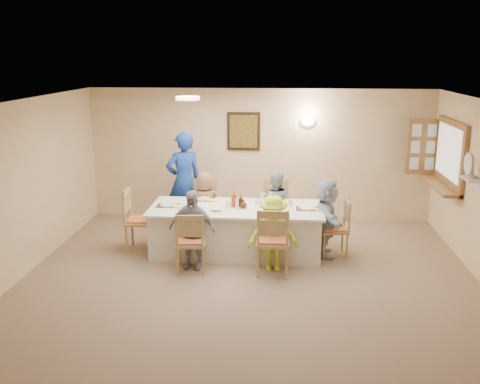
# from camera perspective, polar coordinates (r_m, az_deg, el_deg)

# --- Properties ---
(ground) EXTENTS (7.00, 7.00, 0.00)m
(ground) POSITION_cam_1_polar(r_m,az_deg,el_deg) (7.27, 0.69, -10.86)
(ground) COLOR #886F58
(room_walls) EXTENTS (7.00, 7.00, 7.00)m
(room_walls) POSITION_cam_1_polar(r_m,az_deg,el_deg) (6.76, 0.73, 0.81)
(room_walls) COLOR #D8B688
(room_walls) RESTS_ON ground
(wall_picture) EXTENTS (0.62, 0.05, 0.72)m
(wall_picture) POSITION_cam_1_polar(r_m,az_deg,el_deg) (10.15, 0.38, 6.49)
(wall_picture) COLOR black
(wall_picture) RESTS_ON room_walls
(wall_sconce) EXTENTS (0.26, 0.09, 0.18)m
(wall_sconce) POSITION_cam_1_polar(r_m,az_deg,el_deg) (10.08, 7.25, 7.47)
(wall_sconce) COLOR white
(wall_sconce) RESTS_ON room_walls
(ceiling_light) EXTENTS (0.36, 0.36, 0.05)m
(ceiling_light) POSITION_cam_1_polar(r_m,az_deg,el_deg) (8.21, -5.60, 9.93)
(ceiling_light) COLOR white
(ceiling_light) RESTS_ON room_walls
(serving_hatch) EXTENTS (0.06, 1.50, 1.15)m
(serving_hatch) POSITION_cam_1_polar(r_m,az_deg,el_deg) (9.51, 21.51, 3.72)
(serving_hatch) COLOR olive
(serving_hatch) RESTS_ON room_walls
(hatch_sill) EXTENTS (0.30, 1.50, 0.05)m
(hatch_sill) POSITION_cam_1_polar(r_m,az_deg,el_deg) (9.58, 20.53, 0.66)
(hatch_sill) COLOR olive
(hatch_sill) RESTS_ON room_walls
(shutter_door) EXTENTS (0.55, 0.04, 1.00)m
(shutter_door) POSITION_cam_1_polar(r_m,az_deg,el_deg) (10.16, 18.91, 4.58)
(shutter_door) COLOR olive
(shutter_door) RESTS_ON room_walls
(fan_shelf) EXTENTS (0.22, 0.36, 0.03)m
(fan_shelf) POSITION_cam_1_polar(r_m,az_deg,el_deg) (8.25, 23.53, 1.28)
(fan_shelf) COLOR white
(fan_shelf) RESTS_ON room_walls
(desk_fan) EXTENTS (0.30, 0.30, 0.28)m
(desk_fan) POSITION_cam_1_polar(r_m,az_deg,el_deg) (8.21, 23.43, 2.30)
(desk_fan) COLOR #A5A5A8
(desk_fan) RESTS_ON fan_shelf
(dining_table) EXTENTS (2.74, 1.16, 0.76)m
(dining_table) POSITION_cam_1_polar(r_m,az_deg,el_deg) (8.58, -0.40, -4.08)
(dining_table) COLOR silver
(dining_table) RESTS_ON ground
(chair_back_left) EXTENTS (0.55, 0.55, 0.99)m
(chair_back_left) POSITION_cam_1_polar(r_m,az_deg,el_deg) (9.37, -3.63, -1.75)
(chair_back_left) COLOR tan
(chair_back_left) RESTS_ON ground
(chair_back_right) EXTENTS (0.51, 0.51, 1.00)m
(chair_back_right) POSITION_cam_1_polar(r_m,az_deg,el_deg) (9.28, 3.73, -1.88)
(chair_back_right) COLOR tan
(chair_back_right) RESTS_ON ground
(chair_front_left) EXTENTS (0.49, 0.49, 0.93)m
(chair_front_left) POSITION_cam_1_polar(r_m,az_deg,el_deg) (7.88, -5.28, -5.22)
(chair_front_left) COLOR tan
(chair_front_left) RESTS_ON ground
(chair_front_right) EXTENTS (0.49, 0.49, 1.02)m
(chair_front_right) POSITION_cam_1_polar(r_m,az_deg,el_deg) (7.76, 3.52, -5.14)
(chair_front_right) COLOR tan
(chair_front_right) RESTS_ON ground
(chair_left_end) EXTENTS (0.52, 0.52, 1.03)m
(chair_left_end) POSITION_cam_1_polar(r_m,az_deg,el_deg) (8.81, -10.51, -2.92)
(chair_left_end) COLOR tan
(chair_left_end) RESTS_ON ground
(chair_right_end) EXTENTS (0.47, 0.47, 0.90)m
(chair_right_end) POSITION_cam_1_polar(r_m,az_deg,el_deg) (8.57, 10.00, -3.83)
(chair_right_end) COLOR tan
(chair_right_end) RESTS_ON ground
(diner_back_left) EXTENTS (0.69, 0.55, 1.17)m
(diner_back_left) POSITION_cam_1_polar(r_m,az_deg,el_deg) (9.24, -3.74, -1.42)
(diner_back_left) COLOR brown
(diner_back_left) RESTS_ON ground
(diner_back_right) EXTENTS (0.64, 0.52, 1.21)m
(diner_back_right) POSITION_cam_1_polar(r_m,az_deg,el_deg) (9.14, 3.73, -1.48)
(diner_back_right) COLOR #999DAE
(diner_back_right) RESTS_ON ground
(diner_front_left) EXTENTS (0.78, 0.49, 1.20)m
(diner_front_left) POSITION_cam_1_polar(r_m,az_deg,el_deg) (7.95, -5.16, -4.01)
(diner_front_left) COLOR #96929E
(diner_front_left) RESTS_ON ground
(diner_front_right) EXTENTS (0.87, 0.66, 1.14)m
(diner_front_right) POSITION_cam_1_polar(r_m,az_deg,el_deg) (7.85, 3.54, -4.44)
(diner_front_right) COLOR #C7D329
(diner_front_right) RESTS_ON ground
(diner_right_end) EXTENTS (1.19, 0.48, 1.25)m
(diner_right_end) POSITION_cam_1_polar(r_m,az_deg,el_deg) (8.51, 9.18, -2.72)
(diner_right_end) COLOR #ABBBD8
(diner_right_end) RESTS_ON ground
(caregiver) EXTENTS (1.01, 0.98, 1.79)m
(caregiver) POSITION_cam_1_polar(r_m,az_deg,el_deg) (9.68, -6.01, 1.16)
(caregiver) COLOR #183A97
(caregiver) RESTS_ON ground
(placemat_fl) EXTENTS (0.33, 0.25, 0.01)m
(placemat_fl) POSITION_cam_1_polar(r_m,az_deg,el_deg) (8.14, -4.88, -2.34)
(placemat_fl) COLOR #472B19
(placemat_fl) RESTS_ON dining_table
(plate_fl) EXTENTS (0.25, 0.25, 0.02)m
(plate_fl) POSITION_cam_1_polar(r_m,az_deg,el_deg) (8.14, -4.88, -2.27)
(plate_fl) COLOR white
(plate_fl) RESTS_ON dining_table
(napkin_fl) EXTENTS (0.15, 0.15, 0.01)m
(napkin_fl) POSITION_cam_1_polar(r_m,az_deg,el_deg) (8.07, -3.67, -2.43)
(napkin_fl) COLOR #FEFF35
(napkin_fl) RESTS_ON dining_table
(placemat_fr) EXTENTS (0.37, 0.28, 0.01)m
(placemat_fr) POSITION_cam_1_polar(r_m,az_deg,el_deg) (8.04, 3.60, -2.54)
(placemat_fr) COLOR #472B19
(placemat_fr) RESTS_ON dining_table
(plate_fr) EXTENTS (0.24, 0.24, 0.01)m
(plate_fr) POSITION_cam_1_polar(r_m,az_deg,el_deg) (8.03, 3.60, -2.48)
(plate_fr) COLOR white
(plate_fr) RESTS_ON dining_table
(napkin_fr) EXTENTS (0.13, 0.13, 0.01)m
(napkin_fr) POSITION_cam_1_polar(r_m,az_deg,el_deg) (7.99, 4.89, -2.63)
(napkin_fr) COLOR #FEFF35
(napkin_fr) RESTS_ON dining_table
(placemat_bl) EXTENTS (0.38, 0.28, 0.01)m
(placemat_bl) POSITION_cam_1_polar(r_m,az_deg,el_deg) (8.94, -4.00, -0.78)
(placemat_bl) COLOR #472B19
(placemat_bl) RESTS_ON dining_table
(plate_bl) EXTENTS (0.25, 0.25, 0.02)m
(plate_bl) POSITION_cam_1_polar(r_m,az_deg,el_deg) (8.94, -4.00, -0.72)
(plate_bl) COLOR white
(plate_bl) RESTS_ON dining_table
(napkin_bl) EXTENTS (0.14, 0.14, 0.01)m
(napkin_bl) POSITION_cam_1_polar(r_m,az_deg,el_deg) (8.87, -2.90, -0.85)
(napkin_bl) COLOR #FEFF35
(napkin_bl) RESTS_ON dining_table
(placemat_br) EXTENTS (0.34, 0.25, 0.01)m
(placemat_br) POSITION_cam_1_polar(r_m,az_deg,el_deg) (8.84, 3.71, -0.95)
(placemat_br) COLOR #472B19
(placemat_br) RESTS_ON dining_table
(plate_br) EXTENTS (0.26, 0.26, 0.02)m
(plate_br) POSITION_cam_1_polar(r_m,az_deg,el_deg) (8.84, 3.71, -0.89)
(plate_br) COLOR white
(plate_br) RESTS_ON dining_table
(napkin_br) EXTENTS (0.15, 0.15, 0.01)m
(napkin_br) POSITION_cam_1_polar(r_m,az_deg,el_deg) (8.79, 4.88, -1.02)
(napkin_br) COLOR #FEFF35
(napkin_br) RESTS_ON dining_table
(placemat_le) EXTENTS (0.36, 0.26, 0.01)m
(placemat_le) POSITION_cam_1_polar(r_m,az_deg,el_deg) (8.63, -7.70, -1.44)
(placemat_le) COLOR #472B19
(placemat_le) RESTS_ON dining_table
(plate_le) EXTENTS (0.24, 0.24, 0.02)m
(plate_le) POSITION_cam_1_polar(r_m,az_deg,el_deg) (8.63, -7.70, -1.38)
(plate_le) COLOR white
(plate_le) RESTS_ON dining_table
(napkin_le) EXTENTS (0.15, 0.15, 0.01)m
(napkin_le) POSITION_cam_1_polar(r_m,az_deg,el_deg) (8.55, -6.59, -1.52)
(napkin_le) COLOR #FEFF35
(napkin_le) RESTS_ON dining_table
(placemat_re) EXTENTS (0.36, 0.26, 0.01)m
(placemat_re) POSITION_cam_1_polar(r_m,az_deg,el_deg) (8.45, 7.19, -1.78)
(placemat_re) COLOR #472B19
(placemat_re) RESTS_ON dining_table
(plate_re) EXTENTS (0.25, 0.25, 0.02)m
(plate_re) POSITION_cam_1_polar(r_m,az_deg,el_deg) (8.45, 7.19, -1.71)
(plate_re) COLOR white
(plate_re) RESTS_ON dining_table
(napkin_re) EXTENTS (0.13, 0.13, 0.01)m
(napkin_re) POSITION_cam_1_polar(r_m,az_deg,el_deg) (8.41, 8.43, -1.85)
(napkin_re) COLOR #FEFF35
(napkin_re) RESTS_ON dining_table
(teacup_a) EXTENTS (0.12, 0.12, 0.08)m
(teacup_a) POSITION_cam_1_polar(r_m,az_deg,el_deg) (8.24, -6.23, -1.90)
(teacup_a) COLOR white
(teacup_a) RESTS_ON dining_table
(teacup_b) EXTENTS (0.14, 0.14, 0.09)m
(teacup_b) POSITION_cam_1_polar(r_m,az_deg,el_deg) (8.97, 2.44, -0.43)
(teacup_b) COLOR white
(teacup_b) RESTS_ON dining_table
(bowl_a) EXTENTS (0.25, 0.25, 0.05)m
(bowl_a) POSITION_cam_1_polar(r_m,az_deg,el_deg) (8.29, -2.49, -1.85)
(bowl_a) COLOR white
(bowl_a) RESTS_ON dining_table
(bowl_b) EXTENTS (0.22, 0.22, 0.06)m
(bowl_b) POSITION_cam_1_polar(r_m,az_deg,el_deg) (8.71, 2.23, -0.98)
(bowl_b) COLOR white
(bowl_b) RESTS_ON dining_table
(condiment_ketchup) EXTENTS (0.14, 0.14, 0.26)m
(condiment_ketchup) POSITION_cam_1_polar(r_m,az_deg,el_deg) (8.46, -0.64, -0.75)
(condiment_ketchup) COLOR red
(condiment_ketchup) RESTS_ON dining_table
(condiment_brown) EXTENTS (0.13, 0.13, 0.18)m
(condiment_brown) POSITION_cam_1_polar(r_m,az_deg,el_deg) (8.50, 0.07, -0.94)
(condiment_brown) COLOR #3A200F
(condiment_brown) RESTS_ON dining_table
(condiment_malt) EXTENTS (0.12, 0.12, 0.14)m
(condiment_malt) POSITION_cam_1_polar(r_m,az_deg,el_deg) (8.40, 0.37, -1.29)
(condiment_malt) COLOR #3A200F
(condiment_malt) RESTS_ON dining_table
(drinking_glass) EXTENTS (0.06, 0.06, 0.09)m
(drinking_glass) POSITION_cam_1_polar(r_m,az_deg,el_deg) (8.52, -1.38, -1.16)
(drinking_glass) COLOR silver
(drinking_glass) RESTS_ON dining_table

